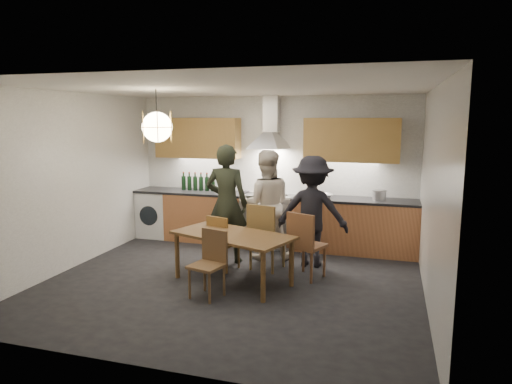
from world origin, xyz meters
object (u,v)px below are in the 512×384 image
(chair_back_left, at_px, (221,239))
(person_right, at_px, (312,211))
(dining_table, at_px, (233,239))
(person_left, at_px, (227,204))
(chair_front, at_px, (210,259))
(wine_bottles, at_px, (198,182))
(person_mid, at_px, (266,205))
(mixing_bowl, at_px, (324,196))
(stock_pot, at_px, (379,195))

(chair_back_left, xyz_separation_m, person_right, (1.23, 0.62, 0.36))
(dining_table, height_order, person_left, person_left)
(chair_front, bearing_deg, wine_bottles, 131.12)
(person_right, bearing_deg, wine_bottles, -25.02)
(dining_table, height_order, person_mid, person_mid)
(dining_table, bearing_deg, person_left, 134.28)
(person_right, bearing_deg, chair_back_left, 25.23)
(chair_front, relative_size, mixing_bowl, 2.87)
(dining_table, bearing_deg, person_right, 68.16)
(chair_back_left, bearing_deg, dining_table, 145.72)
(dining_table, relative_size, wine_bottles, 2.69)
(mixing_bowl, bearing_deg, stock_pot, 4.08)
(stock_pot, relative_size, wine_bottles, 0.33)
(stock_pot, bearing_deg, mixing_bowl, -175.92)
(person_left, bearing_deg, wine_bottles, -50.39)
(chair_back_left, height_order, chair_front, chair_front)
(person_left, relative_size, wine_bottles, 2.76)
(chair_front, height_order, person_left, person_left)
(chair_front, xyz_separation_m, person_right, (1.01, 1.56, 0.35))
(chair_back_left, bearing_deg, stock_pot, -127.56)
(chair_back_left, distance_m, person_right, 1.42)
(dining_table, xyz_separation_m, person_right, (0.90, 1.03, 0.23))
(chair_front, height_order, mixing_bowl, mixing_bowl)
(dining_table, distance_m, stock_pot, 2.70)
(dining_table, relative_size, stock_pot, 8.16)
(chair_front, distance_m, wine_bottles, 2.90)
(person_right, bearing_deg, person_left, 5.73)
(chair_front, relative_size, person_right, 0.50)
(person_mid, height_order, wine_bottles, person_mid)
(person_mid, relative_size, stock_pot, 7.93)
(dining_table, xyz_separation_m, person_left, (-0.40, 0.86, 0.31))
(chair_front, bearing_deg, person_right, 71.48)
(mixing_bowl, bearing_deg, person_mid, -140.17)
(person_left, relative_size, person_mid, 1.06)
(chair_front, relative_size, person_mid, 0.48)
(person_mid, relative_size, mixing_bowl, 5.92)
(chair_front, height_order, wine_bottles, wine_bottles)
(chair_back_left, distance_m, person_left, 0.64)
(wine_bottles, bearing_deg, chair_back_left, -56.62)
(chair_back_left, height_order, wine_bottles, wine_bottles)
(chair_front, relative_size, person_left, 0.46)
(chair_front, bearing_deg, dining_table, 92.37)
(dining_table, height_order, chair_back_left, chair_back_left)
(dining_table, bearing_deg, mixing_bowl, 82.43)
(chair_front, height_order, stock_pot, stock_pot)
(wine_bottles, bearing_deg, dining_table, -55.54)
(chair_back_left, xyz_separation_m, wine_bottles, (-1.06, 1.61, 0.59))
(chair_back_left, height_order, person_mid, person_mid)
(person_left, bearing_deg, dining_table, 114.20)
(chair_back_left, bearing_deg, wine_bottles, -39.38)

